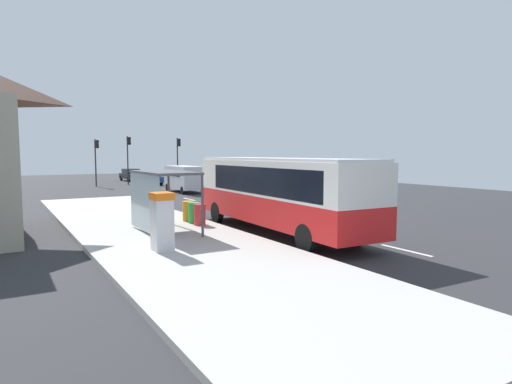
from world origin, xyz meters
TOP-DOWN VIEW (x-y plane):
  - ground_plane at (0.00, 14.00)m, footprint 56.00×92.00m
  - sidewalk_platform at (-6.40, 2.00)m, footprint 6.20×30.00m
  - lane_stripe_seg_0 at (0.25, -6.00)m, footprint 0.16×2.20m
  - lane_stripe_seg_1 at (0.25, -1.00)m, footprint 0.16×2.20m
  - lane_stripe_seg_2 at (0.25, 4.00)m, footprint 0.16×2.20m
  - lane_stripe_seg_3 at (0.25, 9.00)m, footprint 0.16×2.20m
  - lane_stripe_seg_4 at (0.25, 14.00)m, footprint 0.16×2.20m
  - lane_stripe_seg_5 at (0.25, 19.00)m, footprint 0.16×2.20m
  - lane_stripe_seg_6 at (0.25, 24.00)m, footprint 0.16×2.20m
  - lane_stripe_seg_7 at (0.25, 29.00)m, footprint 0.16×2.20m
  - bus at (-1.71, -0.79)m, footprint 2.90×11.09m
  - white_van at (2.20, 19.84)m, footprint 2.13×5.25m
  - sedan_near at (2.30, 30.46)m, footprint 1.85×4.40m
  - sedan_far at (2.30, 38.04)m, footprint 1.99×4.47m
  - ticket_machine at (-7.35, -2.39)m, footprint 0.66×0.76m
  - recycling_bin_red at (-4.20, 1.78)m, footprint 0.52×0.52m
  - recycling_bin_green at (-4.20, 2.48)m, footprint 0.52×0.52m
  - recycling_bin_orange at (-4.20, 3.18)m, footprint 0.52×0.52m
  - traffic_light_near_side at (5.50, 30.07)m, footprint 0.49×0.28m
  - traffic_light_far_side at (-3.10, 30.87)m, footprint 0.49×0.28m
  - traffic_light_median at (0.40, 31.67)m, footprint 0.49×0.28m
  - bus_shelter at (-6.41, 0.98)m, footprint 1.80×4.00m

SIDE VIEW (x-z plane):
  - ground_plane at x=0.00m, z-range -0.04..0.00m
  - lane_stripe_seg_0 at x=0.25m, z-range 0.00..0.01m
  - lane_stripe_seg_1 at x=0.25m, z-range 0.00..0.01m
  - lane_stripe_seg_2 at x=0.25m, z-range 0.00..0.01m
  - lane_stripe_seg_3 at x=0.25m, z-range 0.00..0.01m
  - lane_stripe_seg_4 at x=0.25m, z-range 0.00..0.01m
  - lane_stripe_seg_5 at x=0.25m, z-range 0.00..0.01m
  - lane_stripe_seg_6 at x=0.25m, z-range 0.00..0.01m
  - lane_stripe_seg_7 at x=0.25m, z-range 0.00..0.01m
  - sidewalk_platform at x=-6.40m, z-range 0.00..0.18m
  - recycling_bin_red at x=-4.20m, z-range 0.18..1.13m
  - recycling_bin_green at x=-4.20m, z-range 0.18..1.13m
  - recycling_bin_orange at x=-4.20m, z-range 0.18..1.13m
  - sedan_near at x=2.30m, z-range 0.03..1.55m
  - sedan_far at x=2.30m, z-range 0.03..1.55m
  - ticket_machine at x=-7.35m, z-range 0.20..2.14m
  - white_van at x=2.20m, z-range 0.19..2.49m
  - bus at x=-1.71m, z-range 0.24..3.45m
  - bus_shelter at x=-6.41m, z-range 0.85..3.35m
  - traffic_light_far_side at x=-3.10m, z-range 0.81..5.68m
  - traffic_light_near_side at x=5.50m, z-range 0.84..5.97m
  - traffic_light_median at x=0.40m, z-range 0.85..6.12m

